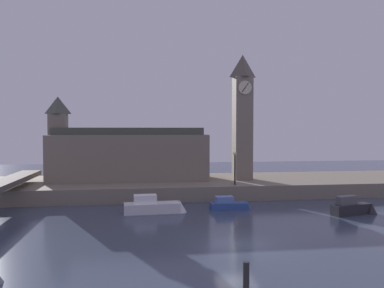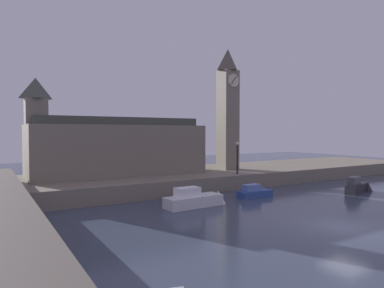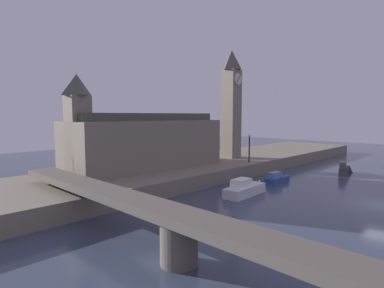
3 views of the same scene
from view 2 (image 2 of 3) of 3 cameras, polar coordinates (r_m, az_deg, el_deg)
ground_plane at (r=23.80m, az=24.01°, el=-12.54°), size 120.00×120.00×0.00m
far_embankment at (r=38.50m, az=-1.34°, el=-5.71°), size 70.00×12.00×1.50m
clock_tower at (r=40.98m, az=5.98°, el=6.07°), size 2.18×2.23×14.21m
parliament_hall at (r=36.15m, az=-12.72°, el=-0.43°), size 17.63×6.04×9.37m
bridge_span at (r=18.11m, az=-27.94°, el=-10.85°), size 2.06×30.71×2.61m
streetlamp at (r=36.42m, az=7.55°, el=-1.57°), size 0.36×0.36×3.39m
boat_ferry_white at (r=27.66m, az=1.09°, el=-9.15°), size 5.54×1.80×1.70m
boat_barge_dark at (r=37.23m, az=25.87°, el=-6.41°), size 4.33×1.96×1.60m
boat_tour_blue at (r=32.25m, az=10.84°, el=-7.85°), size 3.88×1.24×1.26m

